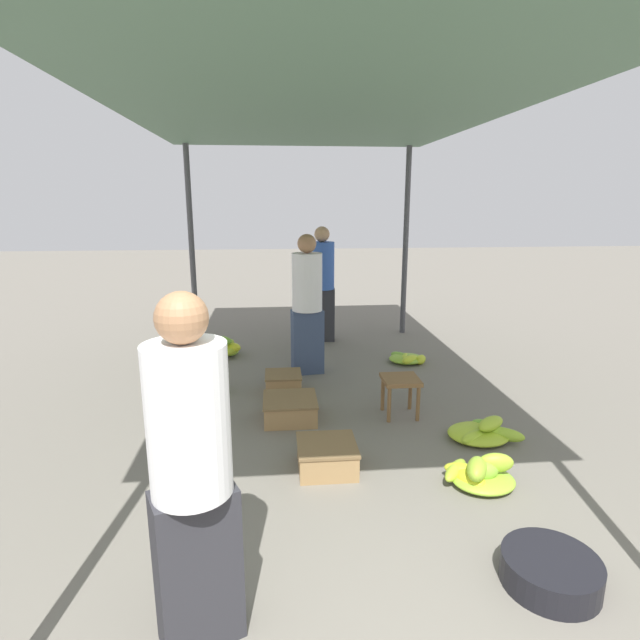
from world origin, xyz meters
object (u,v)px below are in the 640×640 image
Objects in this scene: crate_near at (327,456)px; crate_far at (283,382)px; stool at (400,385)px; banana_pile_right_2 at (483,432)px; vendor_foreground at (192,472)px; banana_pile_right_0 at (479,474)px; banana_pile_left_0 at (209,387)px; banana_pile_left_1 at (224,349)px; basin_black at (550,571)px; banana_pile_right_1 at (407,359)px; crate_mid at (290,409)px; shopper_walking_mid at (322,283)px; shopper_walking_far at (307,303)px.

crate_near reaches higher than crate_far.
stool is 0.84m from banana_pile_right_2.
vendor_foreground is 3.03× the size of banana_pile_right_0.
banana_pile_left_0 is at bearing 152.45° from banana_pile_right_2.
banana_pile_left_0 is at bearing 158.73° from stool.
banana_pile_left_1 reaches higher than banana_pile_right_2.
banana_pile_left_1 reaches higher than crate_far.
basin_black is 1.14× the size of crate_near.
crate_far is at bearing 124.86° from banana_pile_right_0.
banana_pile_right_1 is 2.10m from banana_pile_right_2.
crate_mid is (-1.04, 0.01, -0.20)m from stool.
shopper_walking_mid is at bearing 130.46° from banana_pile_right_1.
banana_pile_right_2 reaches higher than banana_pile_left_0.
banana_pile_right_0 is 1.81m from crate_mid.
vendor_foreground reaches higher than banana_pile_left_1.
basin_black is at bearing 5.26° from vendor_foreground.
basin_black is 1.66m from crate_near.
shopper_walking_far is (-1.06, 3.49, 0.77)m from basin_black.
banana_pile_left_1 is at bearing 93.93° from vendor_foreground.
vendor_foreground reaches higher than crate_mid.
banana_pile_left_0 is 2.91m from banana_pile_right_0.
banana_pile_right_0 is at bearing -16.87° from crate_near.
stool is 1.32m from crate_far.
banana_pile_left_1 is (-1.84, 2.04, -0.20)m from stool.
banana_pile_right_2 is at bearing -87.35° from banana_pile_right_1.
shopper_walking_mid reaches higher than banana_pile_left_1.
crate_far is (0.78, -0.02, 0.04)m from banana_pile_left_0.
crate_mid is 0.30× the size of shopper_walking_far.
banana_pile_left_1 reaches higher than crate_near.
banana_pile_right_1 is 1.27× the size of crate_far.
vendor_foreground is at bearing -83.70° from banana_pile_left_0.
crate_mid reaches higher than banana_pile_right_2.
stool is 0.89× the size of banana_pile_left_0.
shopper_walking_far is (1.08, 0.57, 0.78)m from banana_pile_left_0.
crate_near is at bearing -165.36° from banana_pile_right_2.
basin_black is 1.67m from banana_pile_right_2.
basin_black is 1.33× the size of crate_far.
banana_pile_left_1 is 1.18× the size of crate_near.
crate_mid reaches higher than basin_black.
banana_pile_right_0 is 0.87× the size of banana_pile_right_2.
stool is 0.98× the size of crate_far.
crate_mid is at bearing -86.02° from crate_far.
banana_pile_left_1 is 1.06× the size of crate_mid.
banana_pile_right_1 is at bearing 45.15° from crate_mid.
shopper_walking_far is at bearing 62.90° from crate_far.
crate_near is (-0.79, -0.91, -0.20)m from stool.
banana_pile_right_2 is 1.72m from crate_mid.
banana_pile_left_1 is (-2.10, 4.23, 0.02)m from basin_black.
banana_pile_left_1 is at bearing 168.09° from banana_pile_right_1.
banana_pile_left_0 is at bearing 96.30° from vendor_foreground.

